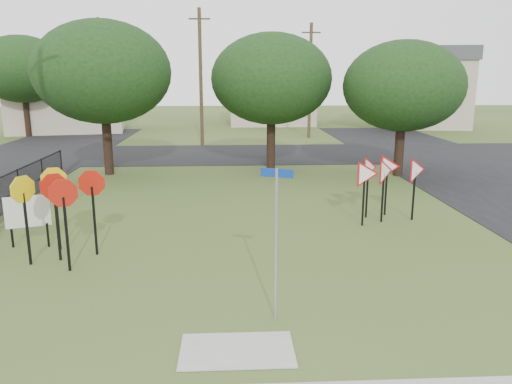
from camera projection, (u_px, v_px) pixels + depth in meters
ground at (235, 293)px, 11.09m from camera, size 140.00×140.00×0.00m
street_right at (512, 188)px, 21.41m from camera, size 8.00×50.00×0.02m
street_far at (232, 154)px, 30.53m from camera, size 60.00×8.00×0.02m
curb_pad at (237, 350)px, 8.75m from camera, size 2.00×1.20×0.02m
street_name_sign at (276, 236)px, 9.49m from camera, size 0.59×0.25×3.04m
stop_sign_cluster at (58, 195)px, 12.72m from camera, size 2.07×1.83×2.33m
yield_sign_cluster at (384, 173)px, 16.34m from camera, size 2.71×1.41×2.17m
info_board at (28, 213)px, 13.84m from camera, size 1.13×0.42×1.48m
far_pole_a at (201, 77)px, 33.27m from camera, size 1.40×0.24×9.00m
far_pole_b at (310, 80)px, 37.62m from camera, size 1.40×0.24×8.50m
far_pole_c at (102, 77)px, 38.70m from camera, size 1.40×0.24×9.00m
fence_run at (5, 196)px, 16.61m from camera, size 0.05×11.55×1.50m
house_left at (67, 88)px, 42.61m from camera, size 10.58×8.88×7.20m
house_mid at (271, 91)px, 49.46m from camera, size 8.40×8.40×6.20m
house_right at (425, 87)px, 46.16m from camera, size 8.30×8.30×7.20m
tree_near_left at (103, 72)px, 23.29m from camera, size 6.40×6.40×7.27m
tree_near_mid at (271, 79)px, 24.74m from camera, size 6.00×6.00×6.80m
tree_near_right at (403, 86)px, 23.17m from camera, size 5.60×5.60×6.33m
tree_far_left at (22, 69)px, 38.27m from camera, size 6.80×6.80×7.73m
tree_far_right at (397, 77)px, 41.87m from camera, size 6.00×6.00×6.80m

